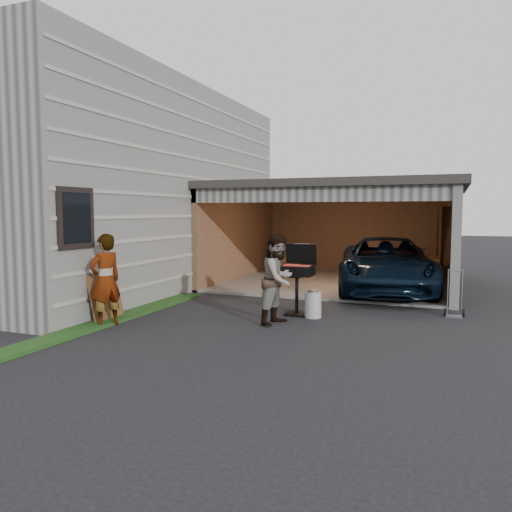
# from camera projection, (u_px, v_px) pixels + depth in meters

# --- Properties ---
(ground) EXTENTS (80.00, 80.00, 0.00)m
(ground) POSITION_uv_depth(u_px,v_px,m) (221.00, 330.00, 8.93)
(ground) COLOR black
(ground) RESTS_ON ground
(house) EXTENTS (7.00, 11.00, 5.50)m
(house) POSITION_uv_depth(u_px,v_px,m) (94.00, 190.00, 14.58)
(house) COLOR #474744
(house) RESTS_ON ground
(groundcover_strip) EXTENTS (0.50, 8.00, 0.06)m
(groundcover_strip) POSITION_uv_depth(u_px,v_px,m) (81.00, 330.00, 8.82)
(groundcover_strip) COLOR #193814
(groundcover_strip) RESTS_ON ground
(garage) EXTENTS (6.80, 6.30, 2.90)m
(garage) POSITION_uv_depth(u_px,v_px,m) (342.00, 220.00, 14.79)
(garage) COLOR #605E59
(garage) RESTS_ON ground
(minivan) EXTENTS (3.10, 5.29, 1.38)m
(minivan) POSITION_uv_depth(u_px,v_px,m) (386.00, 267.00, 12.93)
(minivan) COLOR black
(minivan) RESTS_ON ground
(woman) EXTENTS (0.60, 0.73, 1.71)m
(woman) POSITION_uv_depth(u_px,v_px,m) (105.00, 280.00, 9.16)
(woman) COLOR silver
(woman) RESTS_ON ground
(man) EXTENTS (0.81, 0.95, 1.69)m
(man) POSITION_uv_depth(u_px,v_px,m) (279.00, 279.00, 9.36)
(man) COLOR #401D19
(man) RESTS_ON ground
(bbq_grill) EXTENTS (0.65, 0.57, 1.45)m
(bbq_grill) POSITION_uv_depth(u_px,v_px,m) (297.00, 273.00, 10.16)
(bbq_grill) COLOR black
(bbq_grill) RESTS_ON ground
(propane_tank) EXTENTS (0.40, 0.40, 0.51)m
(propane_tank) POSITION_uv_depth(u_px,v_px,m) (313.00, 305.00, 9.96)
(propane_tank) COLOR #B6B5B1
(propane_tank) RESTS_ON ground
(plywood_panel) EXTENTS (0.24, 0.85, 0.94)m
(plywood_panel) POSITION_uv_depth(u_px,v_px,m) (105.00, 297.00, 9.64)
(plywood_panel) COLOR #54351D
(plywood_panel) RESTS_ON ground
(hand_truck) EXTENTS (0.39, 0.29, 0.96)m
(hand_truck) POSITION_uv_depth(u_px,v_px,m) (454.00, 308.00, 10.04)
(hand_truck) COLOR gray
(hand_truck) RESTS_ON ground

